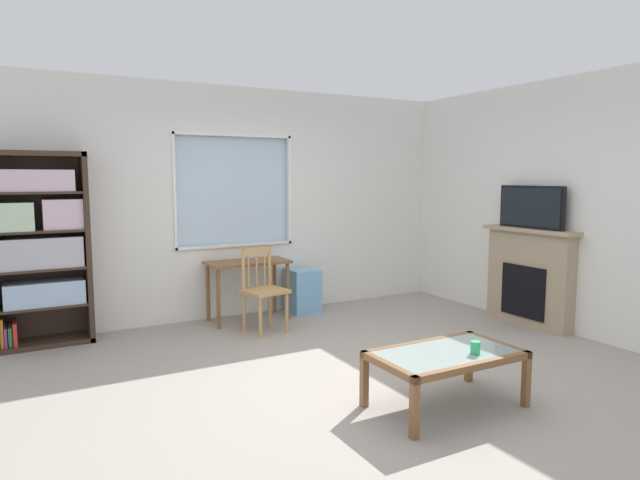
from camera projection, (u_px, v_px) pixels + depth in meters
ground at (348, 377)px, 4.63m from camera, size 6.49×5.91×0.02m
wall_back_with_window at (242, 204)px, 6.62m from camera, size 5.49×0.15×2.73m
wall_right at (572, 206)px, 5.83m from camera, size 0.12×5.11×2.73m
bookshelf at (39, 244)px, 5.38m from camera, size 0.90×0.38×1.92m
desk_under_window at (248, 271)px, 6.37m from camera, size 0.94×0.47×0.70m
wooden_chair at (263, 289)px, 5.92m from camera, size 0.49×0.47×0.90m
plastic_drawer_unit at (302, 290)px, 6.80m from camera, size 0.35×0.40×0.54m
fireplace at (529, 277)px, 6.18m from camera, size 0.26×1.17×1.10m
tv at (531, 207)px, 6.08m from camera, size 0.06×0.84×0.47m
coffee_table at (446, 359)px, 3.97m from camera, size 1.08×0.63×0.41m
sippy_cup at (475, 347)px, 3.91m from camera, size 0.07×0.07×0.09m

